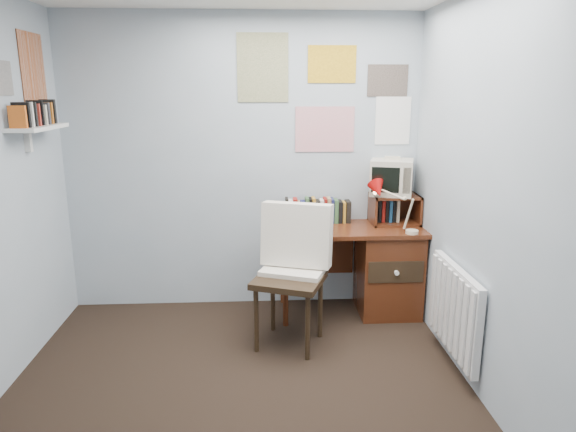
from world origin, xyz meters
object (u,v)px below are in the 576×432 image
tv_riser (394,209)px  crt_tv (392,175)px  radiator (455,310)px  wall_shelf (38,127)px  desk_lamp (413,211)px  desk_chair (289,280)px  desk (381,267)px

tv_riser → crt_tv: (-0.03, 0.02, 0.29)m
radiator → crt_tv: bearing=100.8°
tv_riser → wall_shelf: size_ratio=0.65×
desk_lamp → radiator: 0.89m
radiator → wall_shelf: (-2.86, 0.55, 1.20)m
desk_chair → desk_lamp: bearing=39.1°
desk_chair → desk_lamp: (1.00, 0.33, 0.43)m
crt_tv → tv_riser: bearing=-14.0°
desk_lamp → crt_tv: 0.43m
crt_tv → wall_shelf: bearing=-151.8°
crt_tv → wall_shelf: wall_shelf is taller
desk_lamp → radiator: size_ratio=0.46×
desk_lamp → crt_tv: bearing=119.1°
desk_chair → desk_lamp: 1.14m
desk_chair → crt_tv: size_ratio=2.99×
desk → radiator: (0.29, -0.93, 0.01)m
desk → crt_tv: (0.09, 0.13, 0.77)m
crt_tv → radiator: bearing=-61.8°
wall_shelf → crt_tv: bearing=10.9°
desk → desk_lamp: size_ratio=3.29×
radiator → wall_shelf: wall_shelf is taller
desk → desk_lamp: (0.18, -0.22, 0.54)m
wall_shelf → desk_chair: bearing=-5.6°
tv_riser → radiator: size_ratio=0.50×
desk_lamp → crt_tv: crt_tv is taller
crt_tv → wall_shelf: 2.74m
tv_riser → wall_shelf: wall_shelf is taller
desk → wall_shelf: wall_shelf is taller
crt_tv → radiator: crt_tv is taller
desk_chair → desk: bearing=54.7°
desk_lamp → wall_shelf: bearing=-162.8°
desk_chair → desk_lamp: desk_lamp is taller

